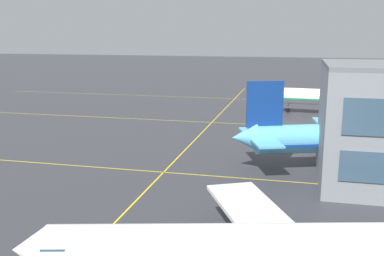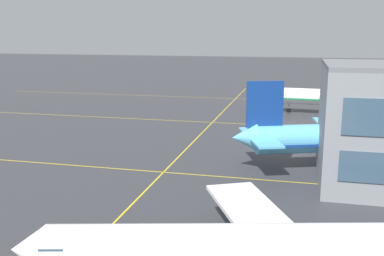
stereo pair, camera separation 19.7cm
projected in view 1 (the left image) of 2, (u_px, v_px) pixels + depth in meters
The scene contains 4 objects.
airliner_front_gate at pixel (263, 249), 29.45m from camera, with size 32.75×27.87×10.29m.
airliner_second_row at pixel (369, 137), 58.54m from camera, with size 36.33×31.12×11.66m.
airliner_third_row at pixel (348, 98), 94.52m from camera, with size 34.99×30.11×10.88m.
taxiway_markings at pixel (193, 142), 72.40m from camera, with size 134.97×144.22×0.01m.
Camera 1 is at (16.15, -21.19, 17.70)m, focal length 41.36 mm.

